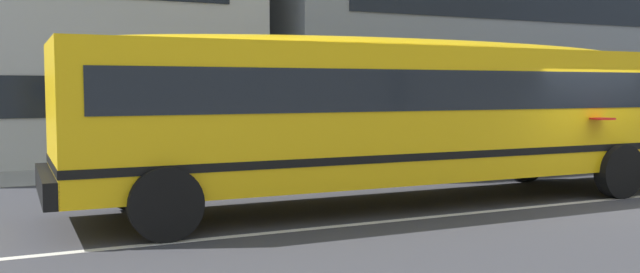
% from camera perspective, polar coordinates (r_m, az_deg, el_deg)
% --- Properties ---
extents(ground_plane, '(400.00, 400.00, 0.00)m').
position_cam_1_polar(ground_plane, '(13.83, 22.16, -5.11)').
color(ground_plane, '#38383D').
extents(sidewalk_far, '(120.00, 3.00, 0.01)m').
position_cam_1_polar(sidewalk_far, '(20.25, 4.80, -1.95)').
color(sidewalk_far, gray).
rests_on(sidewalk_far, ground_plane).
extents(lane_centreline, '(110.00, 0.16, 0.01)m').
position_cam_1_polar(lane_centreline, '(13.83, 22.16, -5.09)').
color(lane_centreline, silver).
rests_on(lane_centreline, ground_plane).
extents(school_bus, '(13.63, 3.27, 3.04)m').
position_cam_1_polar(school_bus, '(12.56, 6.98, 2.56)').
color(school_bus, yellow).
rests_on(school_bus, ground_plane).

